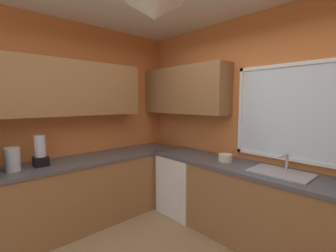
{
  "coord_description": "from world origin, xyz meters",
  "views": [
    {
      "loc": [
        1.33,
        -1.09,
        1.63
      ],
      "look_at": [
        -0.52,
        0.6,
        1.36
      ],
      "focal_mm": 24.54,
      "sensor_mm": 36.0,
      "label": 1
    }
  ],
  "objects_px": {
    "sink_assembly": "(281,172)",
    "bowl": "(225,158)",
    "dishwasher": "(185,184)",
    "kettle": "(12,159)",
    "blender_appliance": "(40,152)"
  },
  "relations": [
    {
      "from": "kettle",
      "to": "bowl",
      "type": "xyz_separation_m",
      "value": [
        1.31,
        2.03,
        -0.08
      ]
    },
    {
      "from": "bowl",
      "to": "dishwasher",
      "type": "bearing_deg",
      "value": -177.43
    },
    {
      "from": "dishwasher",
      "to": "kettle",
      "type": "xyz_separation_m",
      "value": [
        -0.64,
        -2.0,
        0.6
      ]
    },
    {
      "from": "kettle",
      "to": "sink_assembly",
      "type": "bearing_deg",
      "value": 45.93
    },
    {
      "from": "sink_assembly",
      "to": "dishwasher",
      "type": "bearing_deg",
      "value": -178.43
    },
    {
      "from": "sink_assembly",
      "to": "bowl",
      "type": "relative_size",
      "value": 3.43
    },
    {
      "from": "dishwasher",
      "to": "blender_appliance",
      "type": "xyz_separation_m",
      "value": [
        -0.66,
        -1.73,
        0.63
      ]
    },
    {
      "from": "sink_assembly",
      "to": "bowl",
      "type": "xyz_separation_m",
      "value": [
        -0.67,
        -0.01,
        0.03
      ]
    },
    {
      "from": "sink_assembly",
      "to": "blender_appliance",
      "type": "relative_size",
      "value": 1.63
    },
    {
      "from": "dishwasher",
      "to": "sink_assembly",
      "type": "height_order",
      "value": "sink_assembly"
    },
    {
      "from": "kettle",
      "to": "bowl",
      "type": "bearing_deg",
      "value": 57.26
    },
    {
      "from": "blender_appliance",
      "to": "bowl",
      "type": "bearing_deg",
      "value": 52.95
    },
    {
      "from": "dishwasher",
      "to": "bowl",
      "type": "bearing_deg",
      "value": 2.57
    },
    {
      "from": "blender_appliance",
      "to": "kettle",
      "type": "bearing_deg",
      "value": -85.84
    },
    {
      "from": "kettle",
      "to": "bowl",
      "type": "distance_m",
      "value": 2.42
    }
  ]
}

